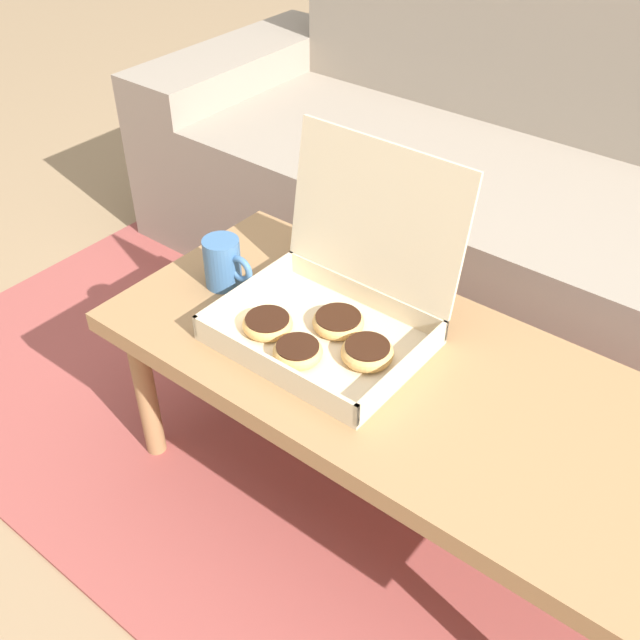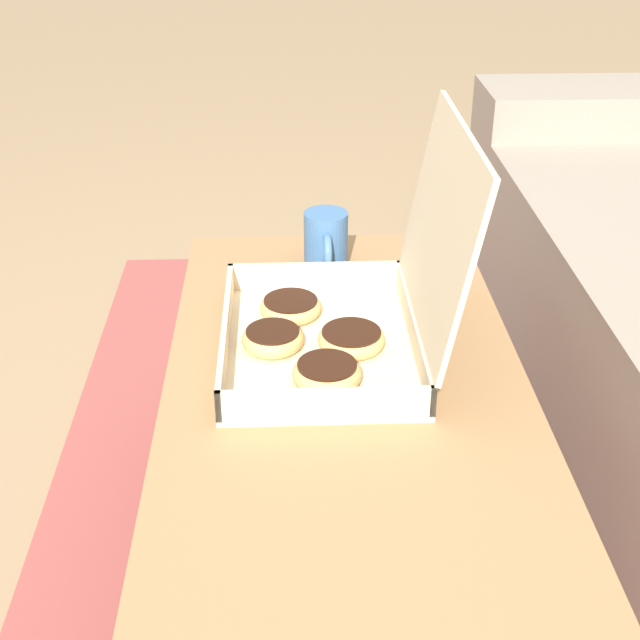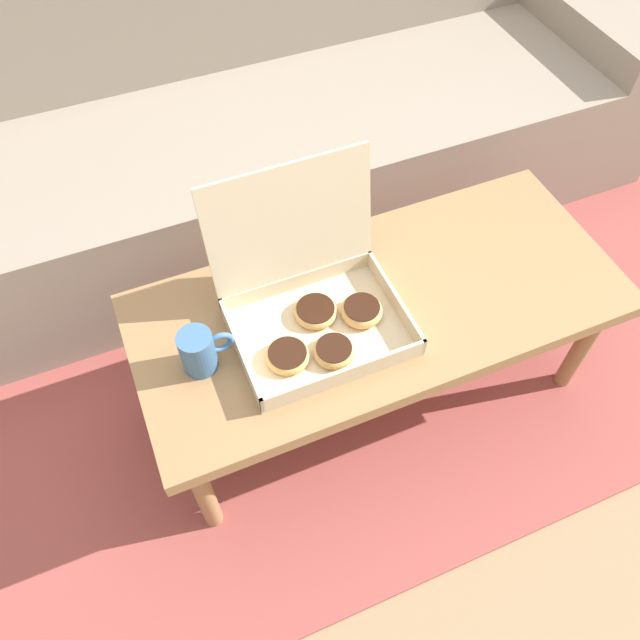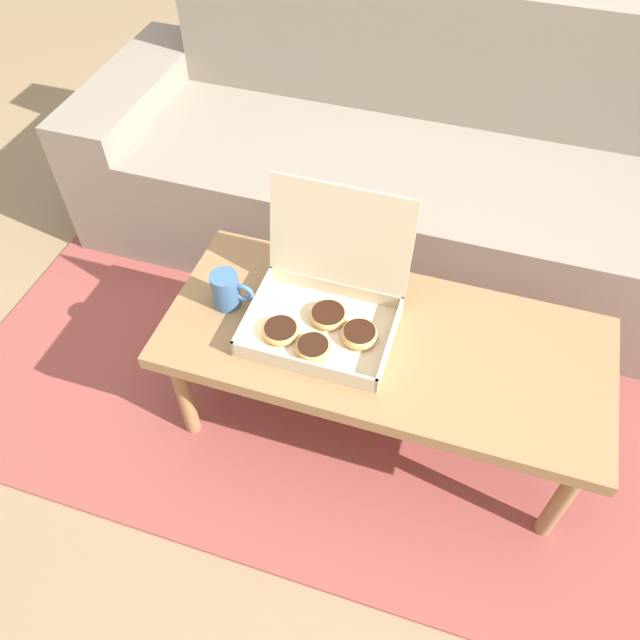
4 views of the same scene
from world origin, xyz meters
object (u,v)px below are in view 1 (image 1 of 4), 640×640
object	(u,v)px
couch	(583,227)
coffee_table	(403,386)
pastry_box	(333,307)
coffee_mug	(224,263)

from	to	relation	value
couch	coffee_table	world-z (taller)	couch
coffee_table	couch	bearing A→B (deg)	90.00
coffee_table	pastry_box	size ratio (longest dim) A/B	3.08
coffee_table	pastry_box	world-z (taller)	pastry_box
couch	pastry_box	bearing A→B (deg)	-100.76
pastry_box	coffee_mug	xyz separation A→B (m)	(-0.27, -0.01, -0.01)
couch	coffee_table	xyz separation A→B (m)	(0.00, -0.85, 0.07)
couch	pastry_box	size ratio (longest dim) A/B	6.77
pastry_box	coffee_mug	size ratio (longest dim) A/B	3.19
couch	coffee_table	bearing A→B (deg)	-90.00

